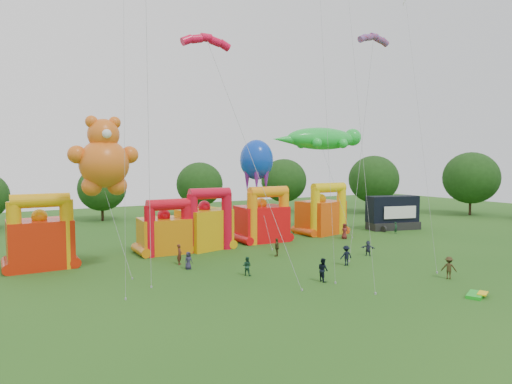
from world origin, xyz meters
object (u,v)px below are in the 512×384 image
stage_trailer (393,213)px  gecko_kite (326,155)px  spectator_4 (277,247)px  bouncy_castle_0 (40,240)px  octopus_kite (260,189)px  spectator_0 (188,261)px  bouncy_castle_2 (205,226)px  teddy_bear_kite (108,178)px

stage_trailer → gecko_kite: (-10.90, 1.70, 8.36)m
spectator_4 → gecko_kite: bearing=170.1°
bouncy_castle_0 → octopus_kite: size_ratio=0.55×
bouncy_castle_0 → spectator_0: bearing=-32.2°
bouncy_castle_0 → stage_trailer: size_ratio=0.89×
bouncy_castle_2 → spectator_0: size_ratio=4.30×
bouncy_castle_2 → gecko_kite: size_ratio=0.48×
spectator_4 → bouncy_castle_0: bearing=-60.1°
bouncy_castle_0 → teddy_bear_kite: bearing=-47.9°
bouncy_castle_2 → bouncy_castle_0: bearing=-177.1°
gecko_kite → spectator_0: gecko_kite is taller
spectator_0 → spectator_4: size_ratio=0.85×
teddy_bear_kite → spectator_4: size_ratio=7.34×
spectator_4 → octopus_kite: bearing=-152.3°
bouncy_castle_2 → stage_trailer: 29.29m
teddy_bear_kite → gecko_kite: size_ratio=0.95×
stage_trailer → bouncy_castle_2: bearing=179.6°
bouncy_castle_2 → spectator_4: bouncy_castle_2 is taller
stage_trailer → octopus_kite: size_ratio=0.63×
bouncy_castle_2 → gecko_kite: (18.38, 1.50, 8.07)m
bouncy_castle_2 → octopus_kite: size_ratio=0.55×
stage_trailer → octopus_kite: bearing=177.7°
stage_trailer → spectator_0: (-34.60, -7.98, -1.53)m
octopus_kite → spectator_0: (-12.89, -8.86, -5.62)m
gecko_kite → teddy_bear_kite: bearing=-165.4°
stage_trailer → spectator_4: 25.61m
bouncy_castle_2 → octopus_kite: (7.58, 0.69, 3.80)m
octopus_kite → spectator_0: 16.62m
bouncy_castle_0 → octopus_kite: (24.51, 1.55, 3.78)m
bouncy_castle_0 → teddy_bear_kite: teddy_bear_kite is taller
bouncy_castle_2 → stage_trailer: bearing=-0.4°
stage_trailer → spectator_0: stage_trailer is taller
bouncy_castle_0 → stage_trailer: bearing=0.8°
bouncy_castle_2 → spectator_4: (4.76, -7.46, -1.68)m
octopus_kite → bouncy_castle_0: bearing=-176.4°
spectator_0 → bouncy_castle_0: bearing=134.7°
teddy_bear_kite → bouncy_castle_2: bearing=28.1°
spectator_4 → bouncy_castle_2: bearing=-100.7°
bouncy_castle_2 → spectator_0: 9.92m
bouncy_castle_2 → teddy_bear_kite: size_ratio=0.50×
teddy_bear_kite → octopus_kite: 20.86m
teddy_bear_kite → spectator_0: size_ratio=8.60×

